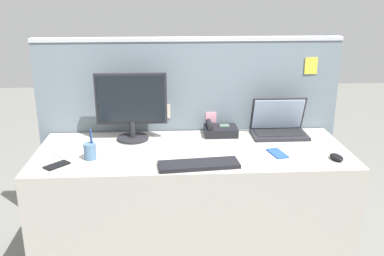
% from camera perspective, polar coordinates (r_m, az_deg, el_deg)
% --- Properties ---
extents(ground_plane, '(10.00, 10.00, 0.00)m').
position_cam_1_polar(ground_plane, '(2.91, 0.06, -16.48)').
color(ground_plane, slate).
extents(desk, '(1.86, 0.71, 0.73)m').
position_cam_1_polar(desk, '(2.72, 0.06, -10.12)').
color(desk, '#ADA89E').
rests_on(desk, ground_plane).
extents(cubicle_divider, '(2.00, 0.08, 1.35)m').
position_cam_1_polar(cubicle_divider, '(2.96, -0.40, -1.10)').
color(cubicle_divider, slate).
rests_on(cubicle_divider, ground_plane).
extents(desktop_monitor, '(0.44, 0.20, 0.43)m').
position_cam_1_polar(desktop_monitor, '(2.70, -8.08, 3.22)').
color(desktop_monitor, '#232328').
rests_on(desktop_monitor, desk).
extents(laptop, '(0.35, 0.23, 0.25)m').
position_cam_1_polar(laptop, '(2.86, 11.45, 0.40)').
color(laptop, '#232328').
rests_on(laptop, desk).
extents(desk_phone, '(0.21, 0.16, 0.09)m').
position_cam_1_polar(desk_phone, '(2.81, 3.71, -0.30)').
color(desk_phone, black).
rests_on(desk_phone, desk).
extents(keyboard_main, '(0.45, 0.18, 0.02)m').
position_cam_1_polar(keyboard_main, '(2.33, 0.91, -4.89)').
color(keyboard_main, black).
rests_on(keyboard_main, desk).
extents(computer_mouse_right_hand, '(0.08, 0.11, 0.03)m').
position_cam_1_polar(computer_mouse_right_hand, '(2.55, 18.68, -3.70)').
color(computer_mouse_right_hand, black).
rests_on(computer_mouse_right_hand, desk).
extents(pen_cup, '(0.07, 0.07, 0.18)m').
position_cam_1_polar(pen_cup, '(2.48, -13.43, -3.00)').
color(pen_cup, '#4C7093').
rests_on(pen_cup, desk).
extents(cell_phone_blue_case, '(0.10, 0.16, 0.01)m').
position_cam_1_polar(cell_phone_blue_case, '(2.55, 11.29, -3.32)').
color(cell_phone_blue_case, blue).
rests_on(cell_phone_blue_case, desk).
extents(cell_phone_white_slab, '(0.12, 0.14, 0.01)m').
position_cam_1_polar(cell_phone_white_slab, '(2.61, -16.99, -3.28)').
color(cell_phone_white_slab, silver).
rests_on(cell_phone_white_slab, desk).
extents(cell_phone_black_slab, '(0.14, 0.14, 0.01)m').
position_cam_1_polar(cell_phone_black_slab, '(2.45, -17.55, -4.75)').
color(cell_phone_black_slab, black).
rests_on(cell_phone_black_slab, desk).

